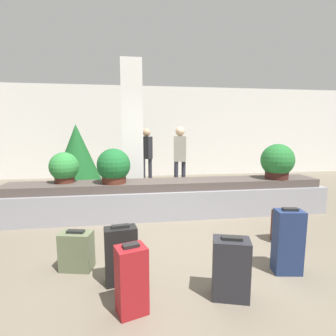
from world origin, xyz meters
TOP-DOWN VIEW (x-y plane):
  - ground_plane at (0.00, 0.00)m, footprint 18.00×18.00m
  - back_wall at (0.00, 6.12)m, footprint 18.00×0.06m
  - carousel at (0.00, 1.58)m, footprint 6.32×0.81m
  - pillar at (-0.66, 2.67)m, footprint 0.46×0.46m
  - suitcase_0 at (1.08, -0.73)m, footprint 0.34×0.25m
  - suitcase_2 at (1.50, 0.07)m, footprint 0.26×0.18m
  - suitcase_3 at (0.24, -1.08)m, footprint 0.41×0.33m
  - suitcase_4 at (-0.74, -1.16)m, footprint 0.32×0.29m
  - suitcase_5 at (-1.39, -0.30)m, footprint 0.41×0.30m
  - suitcase_6 at (-0.85, -0.66)m, footprint 0.37×0.24m
  - potted_plant_0 at (-1.95, 1.69)m, footprint 0.54×0.54m
  - potted_plant_1 at (-1.03, 1.50)m, footprint 0.62×0.62m
  - potted_plant_2 at (2.22, 1.47)m, footprint 0.66×0.66m
  - traveler_0 at (0.59, 3.39)m, footprint 0.35×0.25m
  - traveler_1 at (-0.23, 4.36)m, footprint 0.35×0.36m
  - decorated_tree at (-1.97, 3.08)m, footprint 1.34×1.34m

SIDE VIEW (x-z plane):
  - ground_plane at x=0.00m, z-range 0.00..0.00m
  - suitcase_5 at x=-1.39m, z-range -0.01..0.48m
  - suitcase_2 at x=1.50m, z-range -0.01..0.51m
  - suitcase_3 at x=0.24m, z-range -0.01..0.63m
  - suitcase_6 at x=-0.85m, z-range -0.01..0.65m
  - suitcase_4 at x=-0.74m, z-range -0.01..0.66m
  - carousel at x=0.00m, z-range -0.01..0.68m
  - suitcase_0 at x=1.08m, z-range -0.01..0.78m
  - potted_plant_0 at x=-1.95m, z-range 0.68..1.26m
  - decorated_tree at x=-1.97m, z-range 0.09..1.90m
  - potted_plant_1 at x=-1.03m, z-range 0.67..1.32m
  - traveler_1 at x=-0.23m, z-range 0.17..1.89m
  - potted_plant_2 at x=2.22m, z-range 0.68..1.39m
  - traveler_0 at x=0.59m, z-range 0.18..1.94m
  - back_wall at x=0.00m, z-range 0.00..3.20m
  - pillar at x=-0.66m, z-range 0.00..3.20m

